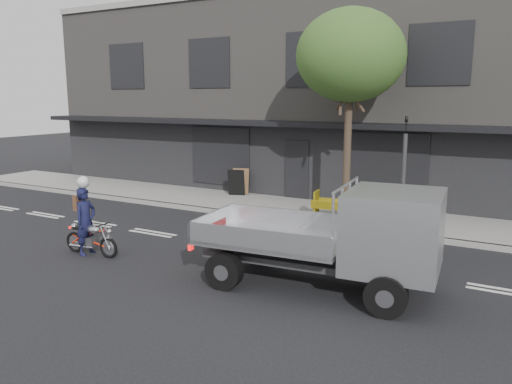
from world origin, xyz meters
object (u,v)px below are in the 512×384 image
object	(u,v)px
street_tree	(350,56)
flatbed_ute	(370,233)
motorcycle	(91,238)
traffic_light_pole	(403,180)
sandwich_board	(236,183)
construction_barrier	(336,207)
rider	(86,221)

from	to	relation	value
street_tree	flatbed_ute	world-z (taller)	street_tree
motorcycle	street_tree	bearing A→B (deg)	52.23
motorcycle	traffic_light_pole	bearing A→B (deg)	38.14
sandwich_board	construction_barrier	bearing A→B (deg)	-39.58
traffic_light_pole	rider	bearing A→B (deg)	-139.51
street_tree	rider	size ratio (longest dim) A/B	3.84
motorcycle	flatbed_ute	xyz separation A→B (m)	(7.05, 0.81, 0.87)
motorcycle	construction_barrier	size ratio (longest dim) A/B	1.05
flatbed_ute	construction_barrier	world-z (taller)	flatbed_ute
traffic_light_pole	sandwich_board	xyz separation A→B (m)	(-7.01, 2.22, -0.97)
traffic_light_pole	flatbed_ute	world-z (taller)	traffic_light_pole
street_tree	construction_barrier	world-z (taller)	street_tree
flatbed_ute	construction_barrier	xyz separation A→B (m)	(-2.54, 5.09, -0.72)
rider	traffic_light_pole	bearing A→B (deg)	-52.50
motorcycle	sandwich_board	distance (m)	7.99
flatbed_ute	sandwich_board	size ratio (longest dim) A/B	4.89
traffic_light_pole	construction_barrier	distance (m)	2.33
sandwich_board	traffic_light_pole	bearing A→B (deg)	-34.39
street_tree	construction_barrier	bearing A→B (deg)	-96.01
street_tree	rider	distance (m)	9.24
flatbed_ute	construction_barrier	size ratio (longest dim) A/B	3.16
rider	construction_barrier	world-z (taller)	rider
street_tree	motorcycle	xyz separation A→B (m)	(-4.58, -6.60, -4.83)
flatbed_ute	motorcycle	bearing A→B (deg)	-178.18
construction_barrier	rider	bearing A→B (deg)	-128.31
traffic_light_pole	motorcycle	distance (m)	8.82
traffic_light_pole	flatbed_ute	xyz separation A→B (m)	(0.47, -4.94, -0.33)
sandwich_board	flatbed_ute	bearing A→B (deg)	-60.57
flatbed_ute	street_tree	bearing A→B (deg)	108.32
rider	sandwich_board	distance (m)	7.98
street_tree	traffic_light_pole	bearing A→B (deg)	-23.03
flatbed_ute	traffic_light_pole	bearing A→B (deg)	90.63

